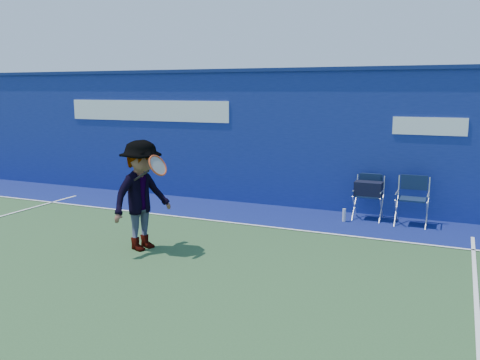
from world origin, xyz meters
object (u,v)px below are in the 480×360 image
at_px(directors_chair_right, 412,210).
at_px(water_bottle, 344,215).
at_px(directors_chair_left, 368,201).
at_px(tennis_player, 142,195).

bearing_deg(directors_chair_right, water_bottle, -167.96).
bearing_deg(water_bottle, directors_chair_left, 45.14).
relative_size(directors_chair_left, tennis_player, 0.50).
bearing_deg(tennis_player, water_bottle, 48.91).
bearing_deg(directors_chair_right, tennis_player, -139.65).
distance_m(directors_chair_right, tennis_player, 5.20).
bearing_deg(water_bottle, directors_chair_right, 12.04).
bearing_deg(directors_chair_left, tennis_player, -131.55).
height_order(water_bottle, tennis_player, tennis_player).
relative_size(directors_chair_left, directors_chair_right, 0.95).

